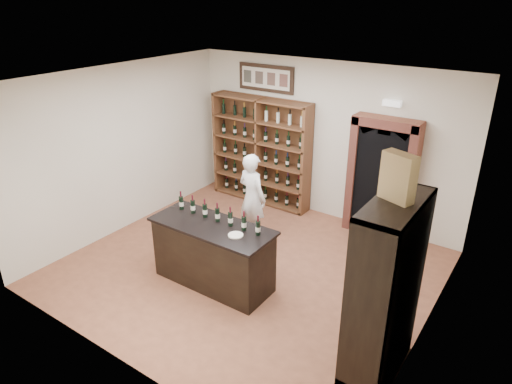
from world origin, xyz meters
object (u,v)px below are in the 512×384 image
at_px(wine_crate, 398,177).
at_px(wine_shelf, 262,151).
at_px(counter_bottle_0, 181,203).
at_px(tasting_counter, 213,255).
at_px(shopkeeper, 252,198).
at_px(side_cabinet, 384,320).

bearing_deg(wine_crate, wine_shelf, 159.64).
xyz_separation_m(wine_shelf, wine_crate, (3.76, -3.20, 1.35)).
bearing_deg(counter_bottle_0, tasting_counter, -10.65).
height_order(counter_bottle_0, wine_crate, wine_crate).
height_order(wine_shelf, tasting_counter, wine_shelf).
height_order(counter_bottle_0, shopkeeper, shopkeeper).
relative_size(tasting_counter, wine_crate, 3.81).
height_order(tasting_counter, shopkeeper, shopkeeper).
bearing_deg(wine_shelf, wine_crate, -40.44).
distance_m(shopkeeper, wine_crate, 3.80).
bearing_deg(side_cabinet, tasting_counter, 173.72).
bearing_deg(shopkeeper, wine_shelf, -51.31).
bearing_deg(wine_shelf, side_cabinet, -40.21).
bearing_deg(wine_crate, counter_bottle_0, -166.72).
bearing_deg(side_cabinet, wine_crate, 154.56).
relative_size(wine_shelf, shopkeeper, 1.37).
relative_size(wine_shelf, side_cabinet, 1.00).
bearing_deg(wine_shelf, counter_bottle_0, -82.26).
height_order(wine_shelf, shopkeeper, wine_shelf).
bearing_deg(shopkeeper, tasting_counter, 112.28).
bearing_deg(tasting_counter, side_cabinet, -6.28).
relative_size(wine_shelf, wine_crate, 4.46).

